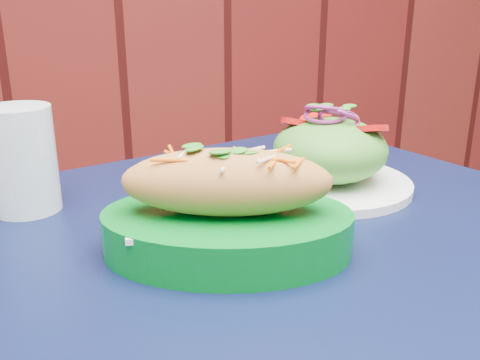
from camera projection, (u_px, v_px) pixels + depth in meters
name	position (u px, v px, depth m)	size (l,w,h in m)	color
cafe_table	(292.00, 315.00, 0.60)	(0.99, 0.99, 0.75)	black
banh_mi_basket	(227.00, 211.00, 0.54)	(0.30, 0.24, 0.12)	#006B1A
salad_plate	(329.00, 156.00, 0.73)	(0.23, 0.23, 0.12)	white
water_glass	(22.00, 160.00, 0.65)	(0.08, 0.08, 0.13)	silver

